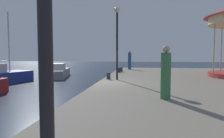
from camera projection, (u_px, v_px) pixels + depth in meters
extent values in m
plane|color=#162338|center=(97.00, 97.00, 11.40)|extent=(120.00, 120.00, 0.00)
cube|color=navy|center=(1.00, 78.00, 16.89)|extent=(3.24, 5.38, 0.90)
cylinder|color=silver|center=(9.00, 42.00, 17.47)|extent=(0.12, 0.12, 4.99)
cube|color=gray|center=(59.00, 73.00, 21.64)|extent=(2.93, 5.87, 0.81)
cube|color=beige|center=(58.00, 66.00, 21.42)|extent=(1.72, 2.68, 0.61)
cube|color=#4C6070|center=(60.00, 65.00, 22.64)|extent=(1.03, 0.33, 0.27)
cylinder|color=gold|center=(221.00, 49.00, 15.88)|extent=(0.08, 0.08, 3.23)
cylinder|color=gold|center=(214.00, 49.00, 13.92)|extent=(0.08, 0.08, 3.23)
cylinder|color=black|center=(117.00, 47.00, 12.42)|extent=(0.12, 0.12, 3.98)
sphere|color=#F9E5B2|center=(117.00, 10.00, 12.27)|extent=(0.36, 0.36, 0.36)
cylinder|color=#2D2D33|center=(119.00, 70.00, 17.67)|extent=(0.24, 0.24, 0.40)
cylinder|color=#2D2D33|center=(109.00, 76.00, 12.81)|extent=(0.24, 0.24, 0.40)
cylinder|color=#2D2D33|center=(121.00, 70.00, 18.44)|extent=(0.24, 0.24, 0.40)
cylinder|color=#2D4C8C|center=(130.00, 61.00, 21.49)|extent=(0.34, 0.34, 1.71)
sphere|color=tan|center=(130.00, 52.00, 21.42)|extent=(0.24, 0.24, 0.24)
cylinder|color=#387247|center=(166.00, 76.00, 7.00)|extent=(0.34, 0.34, 1.57)
sphere|color=tan|center=(166.00, 49.00, 6.94)|extent=(0.24, 0.24, 0.24)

